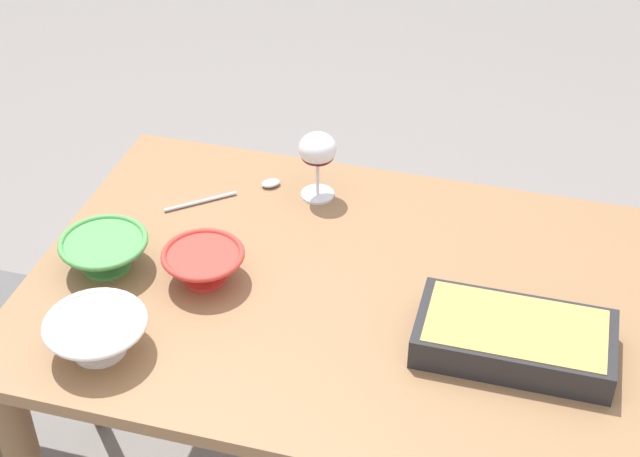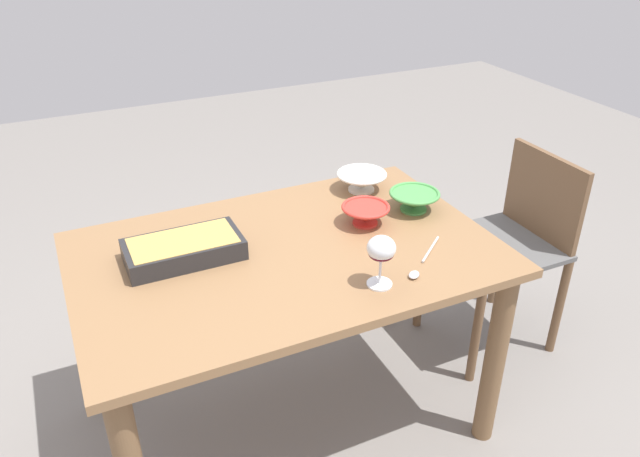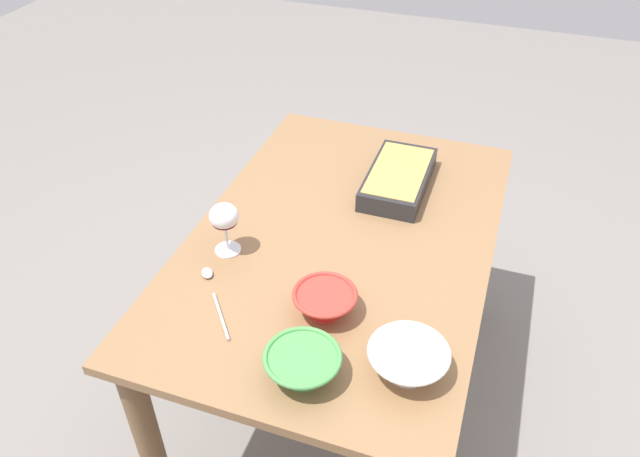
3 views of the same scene
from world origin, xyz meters
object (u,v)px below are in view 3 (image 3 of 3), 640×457
at_px(small_bowl, 325,301).
at_px(serving_spoon, 212,288).
at_px(serving_bowl, 408,359).
at_px(casserole_dish, 398,177).
at_px(wine_glass, 224,219).
at_px(mixing_bowl, 303,364).
at_px(dining_table, 342,267).

bearing_deg(small_bowl, serving_spoon, 93.78).
height_order(small_bowl, serving_bowl, serving_bowl).
xyz_separation_m(casserole_dish, small_bowl, (-0.61, 0.04, 0.00)).
bearing_deg(small_bowl, wine_glass, 67.69).
xyz_separation_m(serving_bowl, serving_spoon, (0.09, 0.55, -0.03)).
distance_m(wine_glass, small_bowl, 0.38).
distance_m(wine_glass, casserole_dish, 0.61).
relative_size(mixing_bowl, serving_spoon, 0.80).
relative_size(casserole_dish, small_bowl, 2.15).
xyz_separation_m(small_bowl, serving_spoon, (-0.02, 0.31, -0.03)).
bearing_deg(mixing_bowl, small_bowl, 4.64).
height_order(dining_table, serving_spoon, serving_spoon).
xyz_separation_m(wine_glass, casserole_dish, (0.47, -0.38, -0.08)).
xyz_separation_m(casserole_dish, serving_spoon, (-0.63, 0.35, -0.03)).
xyz_separation_m(dining_table, serving_spoon, (-0.33, 0.26, 0.13)).
bearing_deg(serving_spoon, casserole_dish, -29.07).
bearing_deg(mixing_bowl, serving_bowl, -67.75).
bearing_deg(serving_bowl, serving_spoon, 80.28).
xyz_separation_m(small_bowl, serving_bowl, (-0.11, -0.24, 0.00)).
height_order(mixing_bowl, serving_bowl, same).
relative_size(wine_glass, serving_bowl, 0.85).
xyz_separation_m(dining_table, wine_glass, (-0.17, 0.29, 0.24)).
height_order(dining_table, casserole_dish, casserole_dish).
relative_size(mixing_bowl, small_bowl, 1.08).
bearing_deg(mixing_bowl, wine_glass, 46.00).
relative_size(dining_table, serving_bowl, 6.98).
height_order(dining_table, serving_bowl, serving_bowl).
xyz_separation_m(dining_table, small_bowl, (-0.31, -0.05, 0.16)).
relative_size(wine_glass, serving_spoon, 0.72).
bearing_deg(wine_glass, mixing_bowl, -134.00).
xyz_separation_m(mixing_bowl, small_bowl, (0.21, 0.02, -0.00)).
bearing_deg(small_bowl, serving_bowl, -115.64).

